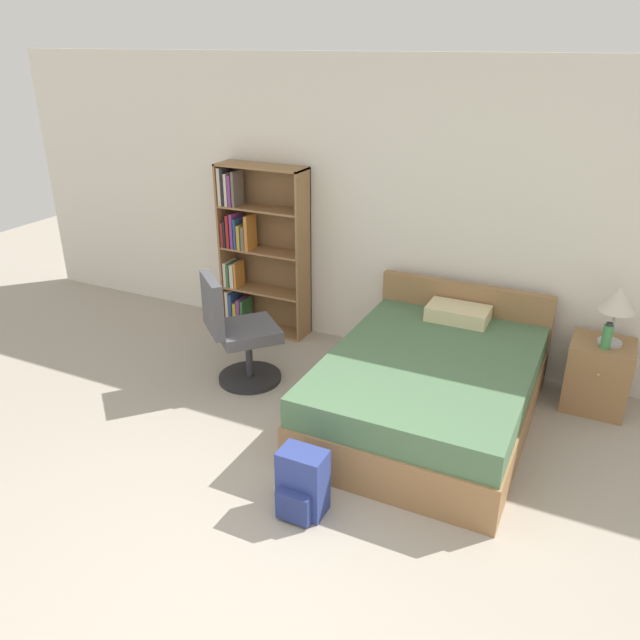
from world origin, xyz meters
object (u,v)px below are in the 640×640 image
(bed, at_px, (431,386))
(nightstand, at_px, (598,375))
(office_chair, at_px, (238,335))
(water_bottle, at_px, (607,336))
(backpack_blue, at_px, (302,484))
(table_lamp, at_px, (618,301))
(bookshelf, at_px, (255,250))

(bed, height_order, nightstand, bed)
(bed, xyz_separation_m, office_chair, (-1.62, -0.15, 0.16))
(bed, height_order, office_chair, office_chair)
(nightstand, bearing_deg, bed, -146.44)
(office_chair, bearing_deg, bed, 5.25)
(water_bottle, bearing_deg, backpack_blue, -127.55)
(table_lamp, bearing_deg, bed, -147.24)
(table_lamp, xyz_separation_m, water_bottle, (-0.03, -0.10, -0.25))
(office_chair, height_order, nightstand, office_chair)
(office_chair, xyz_separation_m, nightstand, (2.75, 0.90, -0.16))
(bed, bearing_deg, office_chair, -174.75)
(table_lamp, height_order, water_bottle, table_lamp)
(water_bottle, height_order, backpack_blue, water_bottle)
(water_bottle, distance_m, backpack_blue, 2.56)
(bed, relative_size, water_bottle, 9.62)
(bookshelf, bearing_deg, water_bottle, -4.33)
(bookshelf, relative_size, nightstand, 2.88)
(bed, distance_m, backpack_blue, 1.41)
(office_chair, distance_m, table_lamp, 2.96)
(bookshelf, height_order, bed, bookshelf)
(table_lamp, bearing_deg, office_chair, -162.17)
(bed, bearing_deg, table_lamp, 32.76)
(bookshelf, relative_size, bed, 0.82)
(backpack_blue, bearing_deg, table_lamp, 53.34)
(backpack_blue, bearing_deg, water_bottle, 52.45)
(water_bottle, bearing_deg, bed, -150.40)
(office_chair, height_order, backpack_blue, office_chair)
(office_chair, height_order, table_lamp, table_lamp)
(bed, distance_m, office_chair, 1.64)
(office_chair, distance_m, water_bottle, 2.88)
(water_bottle, bearing_deg, office_chair, -163.96)
(bed, relative_size, backpack_blue, 4.62)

